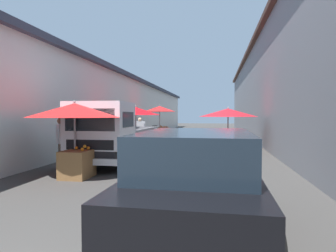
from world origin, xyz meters
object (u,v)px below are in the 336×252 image
(fruit_stall_far_left, at_px, (228,116))
(plastic_stool, at_px, (109,146))
(delivery_truck, at_px, (109,135))
(fruit_stall_near_left, at_px, (135,118))
(fruit_stall_near_right, at_px, (160,114))
(parked_scooter, at_px, (151,139))
(fruit_stall_far_right, at_px, (75,118))
(vendor_by_crates, at_px, (61,139))
(hatchback_car, at_px, (197,179))
(vendor_in_shade, at_px, (140,129))

(fruit_stall_far_left, distance_m, plastic_stool, 5.80)
(delivery_truck, bearing_deg, fruit_stall_near_left, 4.06)
(fruit_stall_near_right, distance_m, fruit_stall_far_left, 6.75)
(delivery_truck, xyz_separation_m, parked_scooter, (5.83, -0.09, -0.59))
(fruit_stall_far_right, distance_m, vendor_by_crates, 1.48)
(hatchback_car, xyz_separation_m, vendor_in_shade, (11.63, 4.02, 0.14))
(parked_scooter, bearing_deg, vendor_by_crates, 167.67)
(fruit_stall_far_right, bearing_deg, plastic_stool, 10.43)
(fruit_stall_far_left, height_order, hatchback_car, fruit_stall_far_left)
(vendor_by_crates, xyz_separation_m, plastic_stool, (3.89, -0.07, -0.61))
(fruit_stall_far_left, relative_size, parked_scooter, 1.69)
(hatchback_car, relative_size, plastic_stool, 9.05)
(fruit_stall_far_left, distance_m, hatchback_car, 10.10)
(hatchback_car, height_order, parked_scooter, hatchback_car)
(delivery_truck, height_order, parked_scooter, delivery_truck)
(delivery_truck, distance_m, vendor_in_shade, 6.93)
(delivery_truck, distance_m, parked_scooter, 5.86)
(vendor_in_shade, bearing_deg, fruit_stall_near_left, -169.12)
(fruit_stall_far_right, bearing_deg, fruit_stall_far_left, -32.68)
(hatchback_car, bearing_deg, plastic_stool, 29.14)
(fruit_stall_near_left, height_order, plastic_stool, fruit_stall_near_left)
(fruit_stall_far_left, relative_size, hatchback_car, 0.71)
(fruit_stall_far_left, height_order, vendor_in_shade, fruit_stall_far_left)
(hatchback_car, relative_size, delivery_truck, 0.80)
(fruit_stall_far_left, bearing_deg, hatchback_car, 175.38)
(vendor_in_shade, distance_m, parked_scooter, 1.46)
(delivery_truck, bearing_deg, parked_scooter, -0.90)
(delivery_truck, relative_size, vendor_by_crates, 3.04)
(fruit_stall_near_right, xyz_separation_m, fruit_stall_near_left, (-6.25, -0.04, -0.17))
(delivery_truck, bearing_deg, hatchback_car, -146.03)
(fruit_stall_far_left, distance_m, vendor_by_crates, 8.00)
(hatchback_car, xyz_separation_m, vendor_by_crates, (4.11, 4.52, 0.19))
(hatchback_car, bearing_deg, parked_scooter, 16.38)
(fruit_stall_far_right, xyz_separation_m, parked_scooter, (7.39, -0.46, -1.15))
(parked_scooter, height_order, plastic_stool, parked_scooter)
(fruit_stall_far_right, distance_m, fruit_stall_near_right, 11.99)
(fruit_stall_near_left, distance_m, vendor_by_crates, 4.97)
(vendor_by_crates, height_order, parked_scooter, vendor_by_crates)
(fruit_stall_far_left, xyz_separation_m, fruit_stall_near_left, (-1.09, 4.31, -0.08))
(fruit_stall_near_left, height_order, delivery_truck, fruit_stall_near_left)
(fruit_stall_near_right, xyz_separation_m, plastic_stool, (-7.19, 0.92, -1.41))
(vendor_by_crates, bearing_deg, fruit_stall_far_left, -42.04)
(vendor_by_crates, bearing_deg, fruit_stall_near_right, -5.09)
(vendor_by_crates, relative_size, parked_scooter, 0.97)
(parked_scooter, bearing_deg, fruit_stall_far_right, 176.41)
(fruit_stall_near_right, distance_m, hatchback_car, 15.62)
(fruit_stall_near_right, relative_size, vendor_in_shade, 1.54)
(vendor_by_crates, bearing_deg, fruit_stall_near_left, -12.00)
(fruit_stall_far_right, height_order, hatchback_car, fruit_stall_far_right)
(fruit_stall_near_right, height_order, parked_scooter, fruit_stall_near_right)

